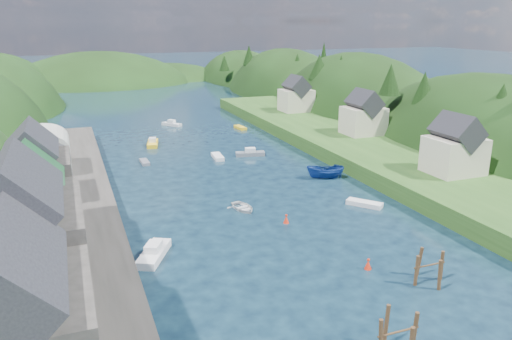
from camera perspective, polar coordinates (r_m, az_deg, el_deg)
name	(u,v)px	position (r m, az deg, el deg)	size (l,w,h in m)	color
ground	(211,158)	(86.38, -5.22, 1.36)	(600.00, 600.00, 0.00)	black
hillside_right	(356,145)	(128.55, 11.35, 2.78)	(36.00, 245.56, 48.00)	black
far_hills	(129,108)	(208.38, -14.26, 6.90)	(103.00, 68.00, 44.00)	black
hill_trees	(190,84)	(98.55, -7.53, 9.76)	(90.96, 153.70, 12.33)	black
quay_left	(64,243)	(54.82, -21.12, -7.83)	(12.00, 110.00, 2.00)	#2D2B28
quayside_buildings	(27,246)	(40.06, -24.69, -7.87)	(8.00, 35.84, 12.90)	#2D2B28
boat_sheds	(42,159)	(71.57, -23.22, 1.21)	(7.00, 21.00, 7.50)	#2D2D30
terrace_right	(367,152)	(87.42, 12.61, 2.02)	(16.00, 120.00, 2.40)	#234719
right_bank_cottages	(358,116)	(94.86, 11.56, 6.09)	(9.00, 59.24, 8.41)	beige
piling_cluster_near	(398,339)	(38.07, 15.88, -18.10)	(3.35, 3.11, 3.86)	#382314
piling_cluster_far	(429,271)	(48.25, 19.15, -10.82)	(3.33, 3.09, 3.47)	#382314
channel_buoy_near	(368,264)	(49.41, 12.69, -10.48)	(0.70, 0.70, 1.10)	red
channel_buoy_far	(286,219)	(58.63, 3.47, -5.63)	(0.70, 0.70, 1.10)	red
moored_boats	(246,196)	(65.60, -1.18, -2.96)	(33.80, 95.65, 2.22)	silver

